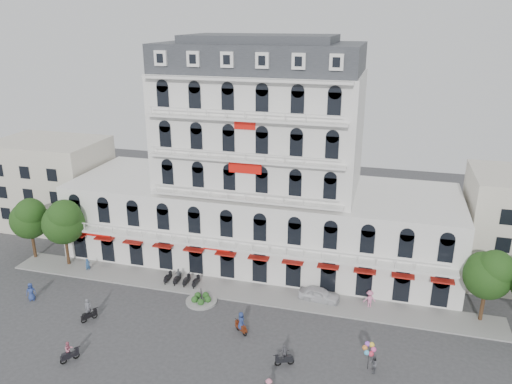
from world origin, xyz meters
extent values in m
plane|color=#38383A|center=(0.00, 0.00, 0.00)|extent=(120.00, 120.00, 0.00)
cube|color=gray|center=(0.00, 9.00, 0.08)|extent=(53.00, 4.00, 0.16)
cube|color=silver|center=(0.00, 18.00, 4.50)|extent=(45.00, 14.00, 9.00)
cube|color=silver|center=(0.00, 18.00, 15.50)|extent=(22.00, 12.00, 13.00)
cube|color=#2D3035|center=(0.00, 18.00, 23.50)|extent=(21.56, 11.76, 3.00)
cube|color=#2D3035|center=(0.00, 18.00, 25.40)|extent=(15.84, 8.64, 0.80)
cube|color=#A01B13|center=(0.00, 10.50, 3.50)|extent=(40.50, 1.00, 0.15)
cube|color=#B3110B|center=(0.00, 11.88, 13.00)|extent=(3.50, 0.10, 1.40)
cube|color=beige|center=(-30.00, 20.00, 6.00)|extent=(14.00, 10.00, 12.00)
cylinder|color=gray|center=(-3.00, 6.00, 0.12)|extent=(3.20, 3.20, 0.24)
cylinder|color=black|center=(-3.00, 6.00, 0.90)|extent=(0.08, 0.08, 1.40)
sphere|color=#1A501D|center=(-2.30, 6.00, 0.45)|extent=(0.70, 0.70, 0.70)
sphere|color=#1A501D|center=(-2.78, 6.66, 0.45)|extent=(0.70, 0.70, 0.70)
sphere|color=#1A501D|center=(-3.56, 6.42, 0.45)|extent=(0.70, 0.70, 0.70)
sphere|color=#1A501D|center=(-3.57, 5.60, 0.45)|extent=(0.70, 0.70, 0.70)
sphere|color=#1A501D|center=(-2.80, 5.33, 0.45)|extent=(0.70, 0.70, 0.70)
cylinder|color=#382314|center=(-26.00, 10.00, 1.76)|extent=(0.36, 0.36, 3.52)
sphere|color=#123711|center=(-26.00, 10.00, 4.96)|extent=(4.48, 4.48, 4.48)
sphere|color=#123711|center=(-25.50, 9.70, 6.00)|extent=(3.52, 3.52, 3.52)
sphere|color=#123711|center=(-26.40, 10.30, 5.60)|extent=(3.20, 3.20, 3.20)
cylinder|color=#382314|center=(-21.00, 9.50, 1.87)|extent=(0.36, 0.36, 3.74)
sphere|color=#123711|center=(-21.00, 9.50, 5.27)|extent=(4.76, 4.76, 4.76)
sphere|color=#123711|center=(-20.50, 9.20, 6.38)|extent=(3.74, 3.74, 3.74)
sphere|color=#123711|center=(-21.40, 9.80, 5.95)|extent=(3.40, 3.40, 3.40)
cylinder|color=#382314|center=(24.00, 10.00, 1.72)|extent=(0.36, 0.36, 3.43)
sphere|color=#123711|center=(24.00, 10.00, 4.84)|extent=(4.37, 4.37, 4.37)
sphere|color=#123711|center=(24.50, 9.70, 5.85)|extent=(3.43, 3.43, 3.43)
sphere|color=#123711|center=(23.60, 10.30, 5.46)|extent=(3.12, 3.12, 3.12)
imported|color=silver|center=(8.56, 9.50, 0.72)|extent=(4.36, 2.03, 1.44)
cube|color=black|center=(-12.19, 0.11, 0.55)|extent=(1.07, 1.47, 0.35)
torus|color=black|center=(-11.91, 0.58, 0.28)|extent=(0.41, 0.58, 0.60)
torus|color=black|center=(-12.47, -0.37, 0.28)|extent=(0.41, 0.58, 0.60)
imported|color=slate|center=(-12.19, 0.11, 1.39)|extent=(0.73, 0.82, 1.87)
cube|color=black|center=(-10.37, -5.60, 0.55)|extent=(1.13, 1.44, 0.35)
torus|color=black|center=(-10.06, -5.15, 0.28)|extent=(0.44, 0.56, 0.60)
torus|color=black|center=(-10.67, -6.06, 0.28)|extent=(0.44, 0.56, 0.60)
imported|color=#CC6C85|center=(-10.37, -5.60, 1.18)|extent=(0.85, 0.89, 1.45)
cube|color=maroon|center=(2.46, 2.05, 0.55)|extent=(1.39, 1.21, 0.35)
torus|color=black|center=(2.03, 2.40, 0.28)|extent=(0.54, 0.47, 0.60)
torus|color=black|center=(2.89, 1.71, 0.28)|extent=(0.54, 0.47, 0.60)
imported|color=navy|center=(2.46, 2.05, 1.31)|extent=(1.00, 0.96, 1.72)
cube|color=black|center=(7.26, -1.29, 0.55)|extent=(1.51, 0.93, 0.35)
torus|color=black|center=(6.76, -1.51, 0.28)|extent=(0.60, 0.35, 0.60)
torus|color=black|center=(7.76, -1.06, 0.28)|extent=(0.60, 0.35, 0.60)
imported|color=#58575F|center=(7.26, -1.29, 1.21)|extent=(0.97, 0.70, 1.53)
imported|color=navy|center=(-20.00, 1.79, 0.95)|extent=(1.11, 1.02, 1.91)
imported|color=#575A5F|center=(-6.90, 9.25, 0.80)|extent=(1.00, 0.57, 1.60)
imported|color=pink|center=(13.59, 9.50, 0.96)|extent=(1.41, 1.07, 1.93)
imported|color=#2B5182|center=(-17.90, 8.74, 0.78)|extent=(0.64, 0.68, 1.56)
imported|color=#585960|center=(14.42, -0.25, 0.85)|extent=(0.66, 0.84, 1.69)
cylinder|color=black|center=(14.02, 0.05, 1.00)|extent=(0.04, 0.04, 2.00)
sphere|color=#E54C99|center=(14.37, 0.05, 2.00)|extent=(0.44, 0.44, 0.44)
sphere|color=yellow|center=(14.19, 0.35, 2.21)|extent=(0.44, 0.44, 0.44)
sphere|color=#994CD8|center=(13.84, 0.35, 2.23)|extent=(0.44, 0.44, 0.44)
sphere|color=orange|center=(13.67, 0.04, 2.04)|extent=(0.44, 0.44, 0.44)
sphere|color=#4CB2E5|center=(13.85, -0.26, 1.81)|extent=(0.44, 0.44, 0.44)
sphere|color=#D8334C|center=(14.20, -0.25, 1.76)|extent=(0.44, 0.44, 0.44)
camera|label=1|loc=(14.14, -35.27, 27.58)|focal=35.00mm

